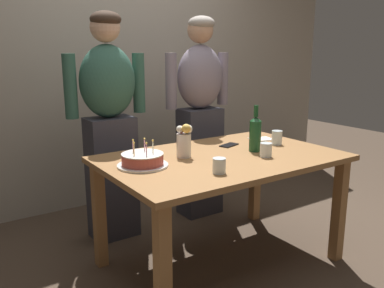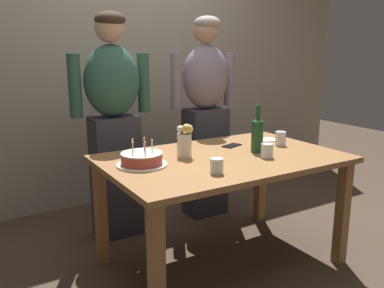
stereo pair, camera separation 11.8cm
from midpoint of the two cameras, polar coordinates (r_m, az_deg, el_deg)
name	(u,v)px [view 1 (the left image)]	position (r m, az deg, el deg)	size (l,w,h in m)	color
ground_plane	(220,261)	(2.87, 2.74, -16.12)	(10.00, 10.00, 0.00)	#47382B
back_wall	(118,61)	(3.85, -11.24, 11.42)	(5.20, 0.10, 2.60)	#9E9384
dining_table	(222,170)	(2.61, 2.89, -3.74)	(1.50, 0.96, 0.74)	olive
birthday_cake	(143,160)	(2.37, -8.37, -2.28)	(0.30, 0.30, 0.16)	white
water_glass_near	(219,166)	(2.22, 2.32, -3.08)	(0.07, 0.07, 0.09)	silver
water_glass_far	(277,138)	(2.93, 10.70, 0.88)	(0.08, 0.08, 0.10)	silver
water_glass_side	(266,150)	(2.58, 9.06, -0.83)	(0.08, 0.08, 0.09)	silver
wine_bottle	(255,133)	(2.70, 7.64, 1.52)	(0.08, 0.08, 0.31)	#194723
cell_phone	(229,145)	(2.86, 4.04, -0.17)	(0.14, 0.07, 0.01)	black
napkin_stack	(261,139)	(3.08, 8.57, 0.67)	(0.16, 0.12, 0.01)	white
flower_vase	(184,141)	(2.53, -2.45, 0.48)	(0.10, 0.10, 0.22)	silver
person_man_bearded	(110,124)	(3.03, -12.60, 2.79)	(0.61, 0.27, 1.66)	#33333D
person_woman_cardigan	(200,114)	(3.40, 0.12, 4.22)	(0.61, 0.27, 1.66)	#33333D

